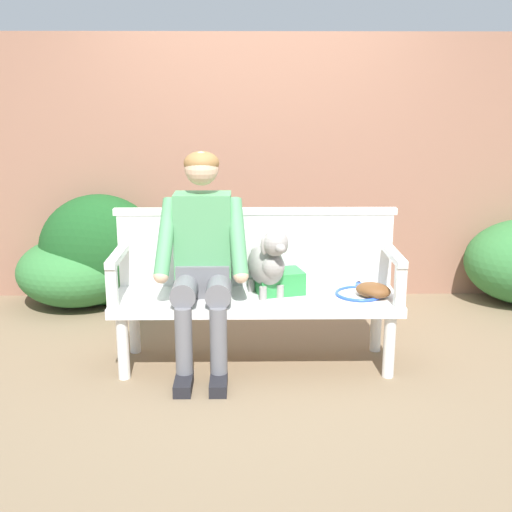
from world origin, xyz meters
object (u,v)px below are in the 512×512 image
at_px(dog_on_bench, 268,262).
at_px(tennis_racket, 359,292).
at_px(person_seated, 203,253).
at_px(sports_bag, 279,282).
at_px(garden_bench, 256,305).
at_px(baseball_glove, 373,290).

relative_size(dog_on_bench, tennis_racket, 0.74).
bearing_deg(tennis_racket, person_seated, -177.18).
bearing_deg(sports_bag, dog_on_bench, -136.35).
height_order(garden_bench, dog_on_bench, dog_on_bench).
height_order(person_seated, tennis_racket, person_seated).
distance_m(garden_bench, baseball_glove, 0.72).
height_order(tennis_racket, sports_bag, sports_bag).
bearing_deg(person_seated, garden_bench, 2.67).
xyz_separation_m(person_seated, sports_bag, (0.47, 0.07, -0.20)).
xyz_separation_m(garden_bench, sports_bag, (0.15, 0.06, 0.13)).
relative_size(person_seated, baseball_glove, 5.99).
relative_size(baseball_glove, sports_bag, 0.79).
distance_m(person_seated, dog_on_bench, 0.40).
bearing_deg(tennis_racket, sports_bag, 176.91).
distance_m(dog_on_bench, sports_bag, 0.18).
bearing_deg(tennis_racket, baseball_glove, -45.52).
bearing_deg(tennis_racket, garden_bench, -177.10).
distance_m(garden_bench, dog_on_bench, 0.28).
bearing_deg(garden_bench, dog_on_bench, -8.55).
bearing_deg(sports_bag, person_seated, -171.04).
bearing_deg(baseball_glove, person_seated, -142.75).
xyz_separation_m(baseball_glove, sports_bag, (-0.56, 0.10, 0.03)).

